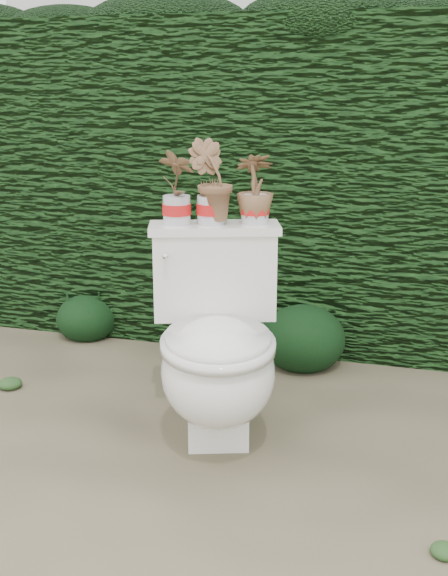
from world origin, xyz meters
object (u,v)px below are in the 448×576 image
(toilet, at_px, (217,349))
(potted_plant_left, at_px, (176,189))
(potted_plant_center, at_px, (211,184))
(potted_plant_right, at_px, (255,191))

(toilet, height_order, potted_plant_left, potted_plant_left)
(toilet, distance_m, potted_plant_left, 0.62)
(toilet, xyz_separation_m, potted_plant_left, (-0.21, 0.18, 0.56))
(potted_plant_left, relative_size, potted_plant_center, 0.88)
(toilet, bearing_deg, potted_plant_center, 93.18)
(potted_plant_left, bearing_deg, potted_plant_right, -145.24)
(potted_plant_right, bearing_deg, potted_plant_center, -7.62)
(toilet, bearing_deg, potted_plant_left, 120.80)
(toilet, distance_m, potted_plant_center, 0.62)
(toilet, relative_size, potted_plant_left, 2.92)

